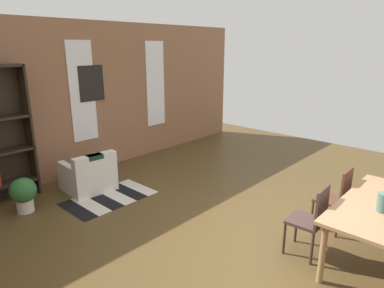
{
  "coord_description": "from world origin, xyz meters",
  "views": [
    {
      "loc": [
        -3.52,
        -1.86,
        2.58
      ],
      "look_at": [
        0.17,
        1.53,
        1.12
      ],
      "focal_mm": 31.62,
      "sensor_mm": 36.0,
      "label": 1
    }
  ],
  "objects_px": {
    "vase_on_table": "(383,203)",
    "potted_plant_by_shelf": "(23,193)",
    "dining_chair_far_left": "(311,219)",
    "armchair_white": "(89,176)",
    "dining_chair_far_right": "(336,197)"
  },
  "relations": [
    {
      "from": "vase_on_table",
      "to": "potted_plant_by_shelf",
      "type": "height_order",
      "value": "vase_on_table"
    },
    {
      "from": "dining_chair_far_left",
      "to": "armchair_white",
      "type": "relative_size",
      "value": 1.12
    },
    {
      "from": "dining_chair_far_left",
      "to": "potted_plant_by_shelf",
      "type": "relative_size",
      "value": 1.66
    },
    {
      "from": "dining_chair_far_left",
      "to": "dining_chair_far_right",
      "type": "xyz_separation_m",
      "value": [
        0.84,
        -0.0,
        0.0
      ]
    },
    {
      "from": "vase_on_table",
      "to": "dining_chair_far_right",
      "type": "relative_size",
      "value": 0.23
    },
    {
      "from": "armchair_white",
      "to": "dining_chair_far_right",
      "type": "bearing_deg",
      "value": -67.2
    },
    {
      "from": "dining_chair_far_left",
      "to": "potted_plant_by_shelf",
      "type": "xyz_separation_m",
      "value": [
        -1.96,
        3.88,
        -0.19
      ]
    },
    {
      "from": "vase_on_table",
      "to": "dining_chair_far_right",
      "type": "height_order",
      "value": "vase_on_table"
    },
    {
      "from": "vase_on_table",
      "to": "armchair_white",
      "type": "bearing_deg",
      "value": 102.54
    },
    {
      "from": "dining_chair_far_right",
      "to": "potted_plant_by_shelf",
      "type": "relative_size",
      "value": 1.66
    },
    {
      "from": "dining_chair_far_left",
      "to": "armchair_white",
      "type": "height_order",
      "value": "dining_chair_far_left"
    },
    {
      "from": "vase_on_table",
      "to": "potted_plant_by_shelf",
      "type": "bearing_deg",
      "value": 115.54
    },
    {
      "from": "dining_chair_far_left",
      "to": "armchair_white",
      "type": "distance_m",
      "value": 3.97
    },
    {
      "from": "potted_plant_by_shelf",
      "to": "armchair_white",
      "type": "bearing_deg",
      "value": 0.16
    },
    {
      "from": "armchair_white",
      "to": "vase_on_table",
      "type": "bearing_deg",
      "value": -77.46
    }
  ]
}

